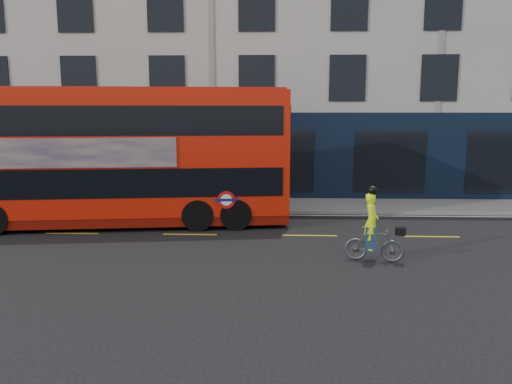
{
  "coord_description": "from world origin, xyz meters",
  "views": [
    {
      "loc": [
        2.81,
        -14.63,
        4.13
      ],
      "look_at": [
        2.21,
        1.45,
        1.46
      ],
      "focal_mm": 35.0,
      "sensor_mm": 36.0,
      "label": 1
    }
  ],
  "objects": [
    {
      "name": "kerb",
      "position": [
        0.0,
        5.0,
        0.07
      ],
      "size": [
        60.0,
        0.12,
        0.13
      ],
      "primitive_type": "cube",
      "color": "gray",
      "rests_on": "ground"
    },
    {
      "name": "lane_dashes",
      "position": [
        0.0,
        1.5,
        0.0
      ],
      "size": [
        58.0,
        0.12,
        0.01
      ],
      "primitive_type": null,
      "color": "gold",
      "rests_on": "ground"
    },
    {
      "name": "road_edge_line",
      "position": [
        0.0,
        4.7,
        0.0
      ],
      "size": [
        58.0,
        0.1,
        0.01
      ],
      "primitive_type": "cube",
      "color": "silver",
      "rests_on": "ground"
    },
    {
      "name": "building_terrace",
      "position": [
        0.0,
        12.94,
        7.49
      ],
      "size": [
        50.0,
        10.07,
        15.0
      ],
      "color": "#BAB7AF",
      "rests_on": "ground"
    },
    {
      "name": "pavement",
      "position": [
        0.0,
        6.5,
        0.06
      ],
      "size": [
        60.0,
        3.0,
        0.12
      ],
      "primitive_type": "cube",
      "color": "gray",
      "rests_on": "ground"
    },
    {
      "name": "bus",
      "position": [
        -2.74,
        2.92,
        2.5
      ],
      "size": [
        12.31,
        4.22,
        4.87
      ],
      "rotation": [
        0.0,
        0.0,
        0.13
      ],
      "color": "red",
      "rests_on": "ground"
    },
    {
      "name": "ground",
      "position": [
        0.0,
        0.0,
        0.0
      ],
      "size": [
        120.0,
        120.0,
        0.0
      ],
      "primitive_type": "plane",
      "color": "black",
      "rests_on": "ground"
    },
    {
      "name": "cyclist",
      "position": [
        5.53,
        -1.26,
        0.7
      ],
      "size": [
        1.66,
        0.74,
        2.1
      ],
      "rotation": [
        0.0,
        0.0,
        -0.19
      ],
      "color": "#4A4D50",
      "rests_on": "ground"
    }
  ]
}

